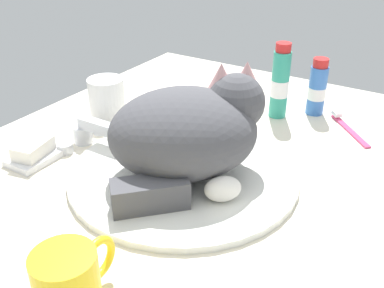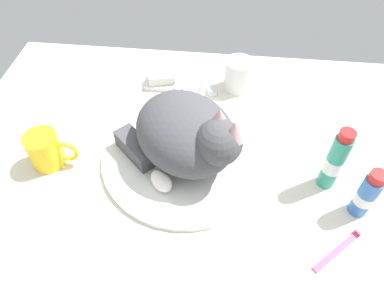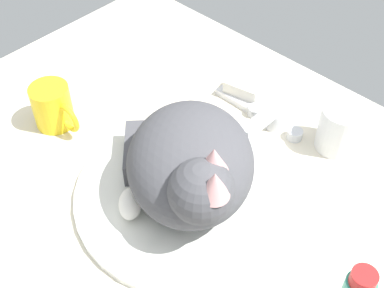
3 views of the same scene
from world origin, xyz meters
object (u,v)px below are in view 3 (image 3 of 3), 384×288
cat (190,165)px  soap_bar (244,87)px  rinse_cup (340,128)px  coffee_mug (53,107)px  faucet (270,121)px

cat → soap_bar: cat is taller
rinse_cup → soap_bar: size_ratio=1.23×
coffee_mug → soap_bar: bearing=55.6°
faucet → soap_bar: (-9.48, 4.11, 0.01)cm
rinse_cup → soap_bar: (-20.48, -0.95, -1.83)cm
rinse_cup → soap_bar: rinse_cup is taller
faucet → coffee_mug: size_ratio=1.07×
coffee_mug → soap_bar: (20.39, 29.73, -1.71)cm
rinse_cup → faucet: bearing=-155.3°
faucet → soap_bar: 10.33cm
cat → coffee_mug: size_ratio=2.83×
faucet → cat: 22.67cm
faucet → rinse_cup: bearing=24.7°
faucet → soap_bar: bearing=156.5°
coffee_mug → rinse_cup: 51.11cm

